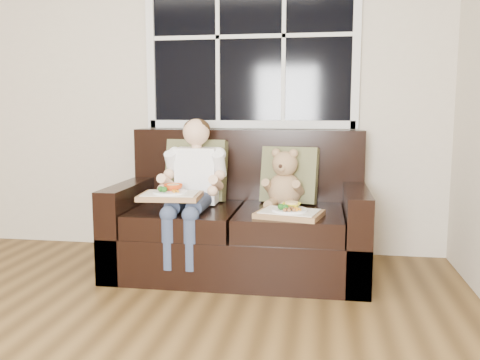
% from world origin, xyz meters
% --- Properties ---
extents(window_back, '(1.62, 0.04, 1.37)m').
position_xyz_m(window_back, '(0.76, 2.48, 1.65)').
color(window_back, black).
rests_on(window_back, room_walls).
extents(loveseat, '(1.70, 0.92, 0.96)m').
position_xyz_m(loveseat, '(0.76, 2.02, 0.31)').
color(loveseat, black).
rests_on(loveseat, ground).
extents(pillow_left, '(0.45, 0.23, 0.45)m').
position_xyz_m(pillow_left, '(0.41, 2.17, 0.67)').
color(pillow_left, '#686B42').
rests_on(pillow_left, loveseat).
extents(pillow_right, '(0.42, 0.24, 0.40)m').
position_xyz_m(pillow_right, '(1.08, 2.17, 0.65)').
color(pillow_right, '#686B42').
rests_on(pillow_right, loveseat).
extents(child, '(0.41, 0.60, 0.92)m').
position_xyz_m(child, '(0.46, 1.90, 0.66)').
color(child, white).
rests_on(child, loveseat).
extents(teddy_bear, '(0.27, 0.33, 0.41)m').
position_xyz_m(teddy_bear, '(1.06, 2.04, 0.61)').
color(teddy_bear, '#9B7D52').
rests_on(teddy_bear, loveseat).
extents(tray_left, '(0.40, 0.32, 0.09)m').
position_xyz_m(tray_left, '(0.36, 1.68, 0.57)').
color(tray_left, '#926342').
rests_on(tray_left, child).
extents(tray_right, '(0.44, 0.37, 0.09)m').
position_xyz_m(tray_right, '(1.12, 1.69, 0.48)').
color(tray_right, '#926342').
rests_on(tray_right, loveseat).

